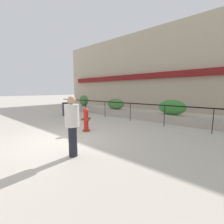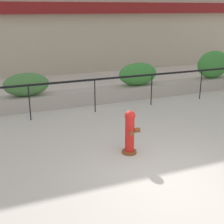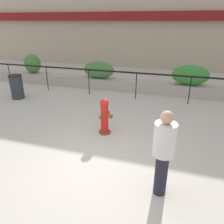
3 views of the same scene
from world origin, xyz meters
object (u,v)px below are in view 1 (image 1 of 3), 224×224
(hedge_bush_0, at_px, (84,101))
(hedge_bush_2, at_px, (172,107))
(trash_bin, at_px, (66,109))
(pedestrian, at_px, (72,123))
(hedge_bush_1, at_px, (116,104))
(fire_hydrant, at_px, (86,120))

(hedge_bush_0, xyz_separation_m, hedge_bush_2, (7.97, 0.00, -0.05))
(hedge_bush_0, bearing_deg, trash_bin, -69.07)
(hedge_bush_2, height_order, pedestrian, pedestrian)
(hedge_bush_2, height_order, trash_bin, hedge_bush_2)
(hedge_bush_0, height_order, hedge_bush_1, hedge_bush_0)
(hedge_bush_1, bearing_deg, fire_hydrant, -67.61)
(pedestrian, xyz_separation_m, trash_bin, (-6.43, 3.88, -0.48))
(hedge_bush_1, bearing_deg, trash_bin, -137.94)
(fire_hydrant, relative_size, pedestrian, 0.62)
(hedge_bush_1, xyz_separation_m, pedestrian, (3.63, -6.40, 0.09))
(hedge_bush_1, height_order, trash_bin, hedge_bush_1)
(hedge_bush_0, distance_m, fire_hydrant, 7.12)
(hedge_bush_0, xyz_separation_m, trash_bin, (0.96, -2.52, -0.48))
(hedge_bush_1, distance_m, trash_bin, 3.78)
(hedge_bush_2, bearing_deg, fire_hydrant, -118.55)
(fire_hydrant, bearing_deg, hedge_bush_1, 112.39)
(hedge_bush_1, height_order, hedge_bush_2, hedge_bush_2)
(hedge_bush_2, relative_size, fire_hydrant, 1.45)
(hedge_bush_0, bearing_deg, pedestrian, -40.90)
(hedge_bush_0, distance_m, hedge_bush_2, 7.97)
(pedestrian, bearing_deg, hedge_bush_2, 84.83)
(pedestrian, height_order, trash_bin, pedestrian)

